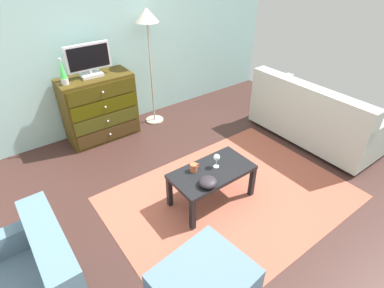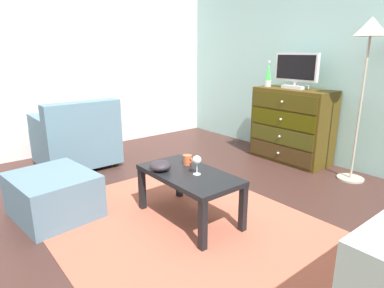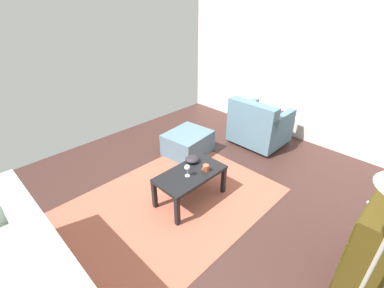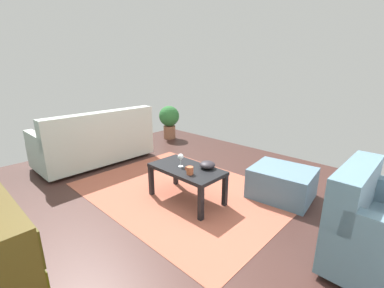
{
  "view_description": "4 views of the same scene",
  "coord_description": "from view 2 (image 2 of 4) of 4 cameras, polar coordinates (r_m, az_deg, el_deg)",
  "views": [
    {
      "loc": [
        -1.66,
        -1.96,
        2.41
      ],
      "look_at": [
        -0.07,
        0.17,
        0.64
      ],
      "focal_mm": 28.5,
      "sensor_mm": 36.0,
      "label": 1
    },
    {
      "loc": [
        1.97,
        -1.65,
        1.37
      ],
      "look_at": [
        0.01,
        -0.06,
        0.65
      ],
      "focal_mm": 30.85,
      "sensor_mm": 36.0,
      "label": 2
    },
    {
      "loc": [
        1.87,
        1.82,
        2.32
      ],
      "look_at": [
        -0.11,
        -0.17,
        0.74
      ],
      "focal_mm": 24.89,
      "sensor_mm": 36.0,
      "label": 3
    },
    {
      "loc": [
        -1.98,
        1.9,
        1.55
      ],
      "look_at": [
        0.03,
        -0.21,
        0.67
      ],
      "focal_mm": 24.29,
      "sensor_mm": 36.0,
      "label": 4
    }
  ],
  "objects": [
    {
      "name": "wine_glass",
      "position": [
        2.61,
        0.87,
        -2.88
      ],
      "size": [
        0.07,
        0.07,
        0.16
      ],
      "color": "silver",
      "rests_on": "coffee_table"
    },
    {
      "name": "area_rug",
      "position": [
        2.66,
        0.27,
        -15.02
      ],
      "size": [
        2.6,
        1.9,
        0.01
      ],
      "primitive_type": "cube",
      "color": "#A2533F",
      "rests_on": "ground_plane"
    },
    {
      "name": "wall_plain_left",
      "position": [
        4.9,
        -20.01,
        14.32
      ],
      "size": [
        0.12,
        4.9,
        2.63
      ],
      "primitive_type": "cube",
      "color": "beige",
      "rests_on": "ground_plane"
    },
    {
      "name": "wall_accent_rear",
      "position": [
        4.33,
        24.73,
        13.76
      ],
      "size": [
        5.77,
        0.12,
        2.63
      ],
      "primitive_type": "cube",
      "color": "#91BEBA",
      "rests_on": "ground_plane"
    },
    {
      "name": "mug",
      "position": [
        2.85,
        -0.78,
        -2.76
      ],
      "size": [
        0.11,
        0.08,
        0.08
      ],
      "color": "#BC5735",
      "rests_on": "coffee_table"
    },
    {
      "name": "tv",
      "position": [
        4.3,
        17.57,
        12.06
      ],
      "size": [
        0.58,
        0.18,
        0.43
      ],
      "color": "silver",
      "rests_on": "dresser"
    },
    {
      "name": "dresser",
      "position": [
        4.36,
        16.86,
        3.12
      ],
      "size": [
        0.97,
        0.49,
        0.92
      ],
      "color": "#44340F",
      "rests_on": "ground_plane"
    },
    {
      "name": "coffee_table",
      "position": [
        2.71,
        -0.5,
        -6.1
      ],
      "size": [
        0.88,
        0.47,
        0.42
      ],
      "color": "black",
      "rests_on": "ground_plane"
    },
    {
      "name": "bowl_decorative",
      "position": [
        2.73,
        -5.49,
        -3.75
      ],
      "size": [
        0.18,
        0.18,
        0.08
      ],
      "primitive_type": "ellipsoid",
      "color": "#282328",
      "rests_on": "coffee_table"
    },
    {
      "name": "armchair",
      "position": [
        4.21,
        -19.29,
        0.88
      ],
      "size": [
        0.8,
        0.85,
        0.82
      ],
      "color": "#332319",
      "rests_on": "ground_plane"
    },
    {
      "name": "ottoman",
      "position": [
        3.08,
        -22.83,
        -8.1
      ],
      "size": [
        0.76,
        0.67,
        0.37
      ],
      "primitive_type": "cube",
      "rotation": [
        0.0,
        0.0,
        0.11
      ],
      "color": "slate",
      "rests_on": "ground_plane"
    },
    {
      "name": "ground_plane",
      "position": [
        2.92,
        0.84,
        -12.67
      ],
      "size": [
        5.77,
        4.9,
        0.05
      ],
      "primitive_type": "cube",
      "color": "#3B231F"
    },
    {
      "name": "standing_lamp",
      "position": [
        3.82,
        28.31,
        15.15
      ],
      "size": [
        0.32,
        0.32,
        1.69
      ],
      "color": "#A59E8C",
      "rests_on": "ground_plane"
    },
    {
      "name": "lava_lamp",
      "position": [
        4.47,
        13.04,
        11.53
      ],
      "size": [
        0.09,
        0.09,
        0.33
      ],
      "color": "#B7B7BC",
      "rests_on": "dresser"
    }
  ]
}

